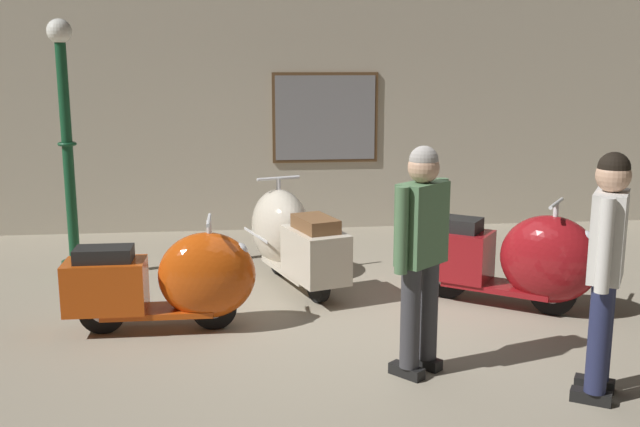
# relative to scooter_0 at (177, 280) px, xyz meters

# --- Properties ---
(ground_plane) EXTENTS (60.00, 60.00, 0.00)m
(ground_plane) POSITION_rel_scooter_0_xyz_m (1.51, -0.13, -0.44)
(ground_plane) COLOR gray
(showroom_back_wall) EXTENTS (18.00, 0.24, 3.33)m
(showroom_back_wall) POSITION_rel_scooter_0_xyz_m (1.52, 3.86, 1.22)
(showroom_back_wall) COLOR #BCB29E
(showroom_back_wall) RESTS_ON ground
(scooter_0) EXTENTS (1.59, 0.51, 0.97)m
(scooter_0) POSITION_rel_scooter_0_xyz_m (0.00, 0.00, 0.00)
(scooter_0) COLOR black
(scooter_0) RESTS_ON ground
(scooter_1) EXTENTS (1.01, 1.81, 1.07)m
(scooter_1) POSITION_rel_scooter_0_xyz_m (1.05, 1.28, 0.04)
(scooter_1) COLOR black
(scooter_1) RESTS_ON ground
(scooter_2) EXTENTS (1.67, 1.39, 1.04)m
(scooter_2) POSITION_rel_scooter_0_xyz_m (3.08, 0.23, 0.03)
(scooter_2) COLOR black
(scooter_2) RESTS_ON ground
(lamppost) EXTENTS (0.28, 0.28, 2.67)m
(lamppost) POSITION_rel_scooter_0_xyz_m (-1.21, 1.72, 0.90)
(lamppost) COLOR #144728
(lamppost) RESTS_ON ground
(visitor_0) EXTENTS (0.45, 0.43, 1.69)m
(visitor_0) POSITION_rel_scooter_0_xyz_m (1.83, -1.09, 0.53)
(visitor_0) COLOR black
(visitor_0) RESTS_ON ground
(visitor_1) EXTENTS (0.41, 0.50, 1.69)m
(visitor_1) POSITION_rel_scooter_0_xyz_m (2.96, -1.61, 0.54)
(visitor_1) COLOR black
(visitor_1) RESTS_ON ground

